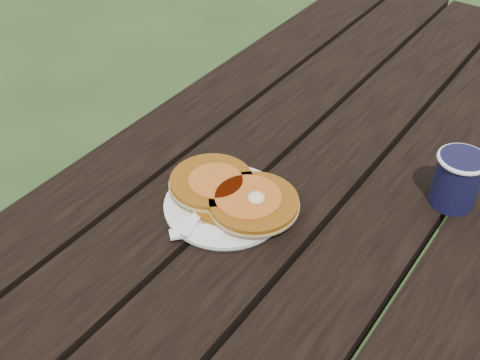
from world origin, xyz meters
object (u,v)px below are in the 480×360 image
Objects in this scene: pancake_stack at (234,194)px; coffee_cup at (458,177)px; plate at (226,205)px; picnic_table at (294,317)px.

pancake_stack is 0.37m from coffee_cup.
plate is at bearing -142.19° from coffee_cup.
plate is 0.86× the size of pancake_stack.
coffee_cup is at bearing 36.90° from pancake_stack.
coffee_cup is at bearing 37.81° from plate.
picnic_table is 9.02× the size of plate.
plate is 0.02m from pancake_stack.
picnic_table is 18.83× the size of coffee_cup.
plate is at bearing -118.69° from pancake_stack.
plate is (-0.08, -0.14, 0.39)m from picnic_table.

